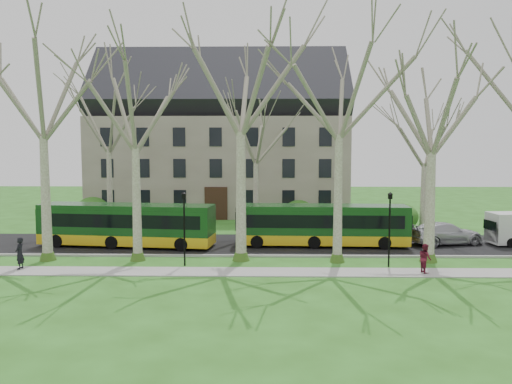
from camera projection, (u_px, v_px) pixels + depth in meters
The scene contains 14 objects.
ground at pixel (286, 262), 30.34m from camera, with size 120.00×120.00×0.00m, color #2B5F1B.
sidewalk at pixel (287, 272), 27.85m from camera, with size 70.00×2.00×0.06m, color gray.
road at pixel (282, 245), 35.82m from camera, with size 80.00×8.00×0.06m, color black.
curb at pixel (285, 256), 31.83m from camera, with size 80.00×0.25×0.14m, color #A5A39E.
building at pixel (221, 138), 53.64m from camera, with size 26.50×12.20×16.00m.
tree_row_verge at pixel (286, 147), 30.02m from camera, with size 49.00×7.00×14.00m.
tree_row_far at pixel (264, 160), 40.79m from camera, with size 33.00×7.00×12.00m.
lamp_row at pixel (287, 223), 29.12m from camera, with size 36.22×0.22×4.30m.
hedges at pixel (227, 215), 44.28m from camera, with size 30.60×8.60×2.00m.
bus_lead at pixel (127, 225), 34.99m from camera, with size 12.22×2.55×3.06m, color #113D14, non-canonical shape.
bus_follow at pixel (322, 225), 35.15m from camera, with size 11.90×2.48×2.98m, color #113D14, non-canonical shape.
sedan at pixel (445, 233), 35.75m from camera, with size 2.20×5.42×1.57m, color silver.
pedestrian_a at pixel (20, 253), 28.40m from camera, with size 0.66×0.43×1.81m, color black.
pedestrian_b at pixel (425, 258), 27.58m from camera, with size 0.78×0.61×1.61m, color maroon.
Camera 1 is at (-1.27, -29.87, 6.95)m, focal length 35.00 mm.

